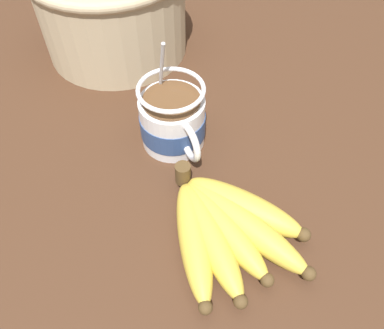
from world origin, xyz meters
TOP-DOWN VIEW (x-y plane):
  - table at (0.00, 0.00)cm, footprint 139.22×139.22cm
  - coffee_mug at (-2.04, 3.73)cm, footprint 13.72×9.17cm
  - banana_bunch at (14.54, 2.88)cm, footprint 19.37×17.10cm
  - woven_basket at (-27.55, 4.25)cm, footprint 25.74×25.74cm

SIDE VIEW (x-z plane):
  - table at x=0.00cm, z-range 0.00..3.10cm
  - banana_bunch at x=14.54cm, z-range 2.77..7.01cm
  - coffee_mug at x=-2.04cm, z-range -0.48..14.73cm
  - woven_basket at x=-27.55cm, z-range 3.51..18.52cm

